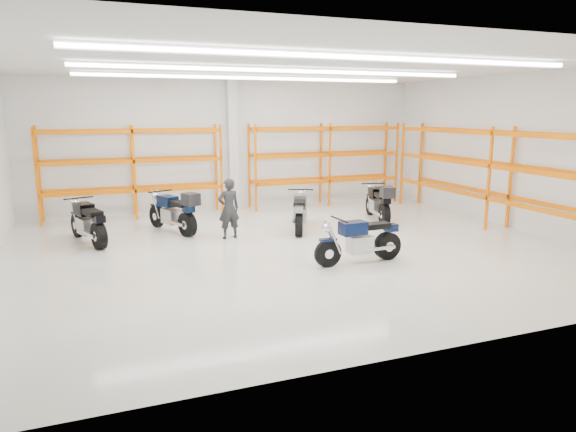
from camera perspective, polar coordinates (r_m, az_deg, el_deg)
name	(u,v)px	position (r m, az deg, el deg)	size (l,w,h in m)	color
ground	(293,249)	(13.04, 0.55, -3.66)	(14.00, 14.00, 0.00)	beige
room_shell	(293,117)	(12.60, 0.54, 10.92)	(14.02, 12.02, 4.51)	silver
motorcycle_main	(363,241)	(11.87, 8.29, -2.77)	(2.22, 0.74, 1.09)	black
motorcycle_back_a	(88,224)	(14.39, -21.30, -0.80)	(1.03, 2.27, 1.15)	black
motorcycle_back_b	(175,212)	(14.95, -12.45, 0.39)	(1.25, 2.32, 1.25)	black
motorcycle_back_c	(300,213)	(14.91, 1.32, 0.37)	(1.14, 2.17, 1.13)	black
motorcycle_back_d	(379,203)	(16.39, 10.08, 1.42)	(0.99, 2.36, 1.23)	black
standing_man	(229,209)	(14.03, -6.60, 0.82)	(0.60, 0.40, 1.65)	black
structural_column	(233,145)	(18.16, -6.16, 7.80)	(0.32, 0.32, 4.50)	white
pallet_racking_back_left	(133,163)	(17.32, -16.84, 5.65)	(5.67, 0.87, 3.00)	#FF650A
pallet_racking_back_right	(325,157)	(19.03, 4.16, 6.60)	(5.67, 0.87, 3.00)	#FF650A
pallet_racking_side	(501,168)	(16.18, 22.57, 4.98)	(0.87, 9.07, 3.00)	#FF650A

